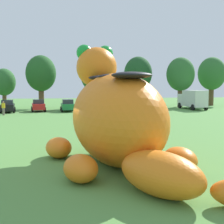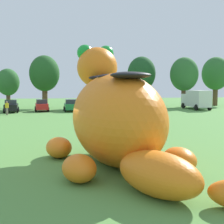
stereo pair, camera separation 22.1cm
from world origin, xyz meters
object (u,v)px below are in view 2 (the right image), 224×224
Objects in this scene: car_red at (42,105)px; giant_inflatable_creature at (116,117)px; spectator_mid_field at (101,112)px; car_black at (11,106)px; car_green at (71,105)px; spectator_near_inflatable at (145,106)px; spectator_by_cars at (7,108)px; car_silver at (122,105)px; car_blue at (148,104)px; car_yellow at (98,105)px; box_truck at (196,99)px; spectator_wandering at (134,108)px.

giant_inflatable_creature is at bearing -79.71° from car_red.
spectator_mid_field is (1.48, 17.41, -1.24)m from giant_inflatable_creature.
car_green is at bearing 1.78° from car_black.
spectator_near_inflatable is 1.00× the size of spectator_mid_field.
giant_inflatable_creature is at bearing -69.63° from spectator_by_cars.
car_blue is at bearing 7.86° from car_silver.
car_yellow reaches higher than spectator_mid_field.
box_truck reaches higher than car_red.
box_truck is (17.99, 30.54, -0.49)m from giant_inflatable_creature.
box_truck reaches higher than spectator_near_inflatable.
spectator_near_inflatable is (18.45, -2.31, -0.01)m from car_black.
giant_inflatable_creature is 17.51m from spectator_mid_field.
spectator_by_cars is (-18.24, -1.91, 0.00)m from spectator_near_inflatable.
car_silver is (6.02, 29.42, -1.23)m from giant_inflatable_creature.
car_yellow is at bearing 117.24° from spectator_wandering.
spectator_near_inflatable is 12.20m from spectator_mid_field.
car_silver is 6.85m from spectator_wandering.
car_red is 15.65m from car_blue.
spectator_by_cars is 15.76m from spectator_wandering.
spectator_by_cars is (-19.46, -4.79, -0.01)m from car_blue.
car_yellow is 1.00× the size of car_blue.
spectator_near_inflatable is at bearing 5.98° from spectator_by_cars.
spectator_near_inflatable is 5.27m from spectator_wandering.
spectator_near_inflatable is (14.43, -3.39, -0.01)m from car_red.
car_yellow is 2.46× the size of spectator_mid_field.
box_truck is at bearing 38.51° from spectator_mid_field.
car_black is 1.00× the size of car_red.
car_black is at bearing -178.22° from car_green.
car_silver reaches higher than spectator_wandering.
car_yellow reaches higher than spectator_near_inflatable.
box_truck is at bearing 2.60° from car_yellow.
spectator_near_inflatable is at bearing -7.13° from car_black.
car_silver is at bearing 78.43° from giant_inflatable_creature.
car_yellow is 2.46× the size of spectator_wandering.
car_red is at bearing 15.00° from car_black.
car_black is at bearing -165.00° from car_red.
car_black reaches higher than spectator_wandering.
car_yellow is 3.60m from car_silver.
car_green is at bearing 178.11° from car_silver.
car_black and car_green have the same top height.
car_silver is at bearing -5.29° from car_red.
car_red reaches higher than spectator_mid_field.
car_yellow is at bearing 85.56° from spectator_mid_field.
spectator_by_cars is at bearing -164.62° from car_silver.
car_silver is at bearing -6.64° from car_yellow.
car_blue is (11.53, 0.32, 0.00)m from car_green.
spectator_mid_field is at bearing -124.44° from car_blue.
car_green is 2.44× the size of spectator_near_inflatable.
spectator_wandering is (4.70, 5.17, 0.00)m from spectator_mid_field.
spectator_wandering is (15.75, -6.84, -0.01)m from car_black.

